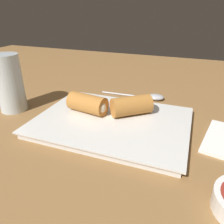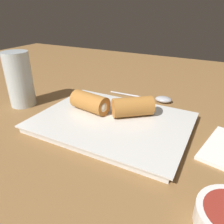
{
  "view_description": "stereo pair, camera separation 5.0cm",
  "coord_description": "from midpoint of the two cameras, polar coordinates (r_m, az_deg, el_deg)",
  "views": [
    {
      "loc": [
        -16.66,
        37.83,
        24.42
      ],
      "look_at": [
        -2.86,
        1.23,
        5.1
      ],
      "focal_mm": 35.0,
      "sensor_mm": 36.0,
      "label": 1
    },
    {
      "loc": [
        -21.22,
        35.76,
        24.42
      ],
      "look_at": [
        -2.86,
        1.23,
        5.1
      ],
      "focal_mm": 35.0,
      "sensor_mm": 36.0,
      "label": 2
    }
  ],
  "objects": [
    {
      "name": "table_surface",
      "position": [
        0.48,
        -5.73,
        -3.37
      ],
      "size": [
        180.0,
        140.0,
        2.0
      ],
      "color": "olive",
      "rests_on": "ground"
    },
    {
      "name": "drinking_glass",
      "position": [
        0.56,
        -27.66,
        6.59
      ],
      "size": [
        6.03,
        6.03,
        12.96
      ],
      "color": "silver",
      "rests_on": "table_surface"
    },
    {
      "name": "serving_plate",
      "position": [
        0.45,
        -3.21,
        -2.79
      ],
      "size": [
        30.4,
        22.55,
        1.5
      ],
      "color": "silver",
      "rests_on": "table_surface"
    },
    {
      "name": "spoon",
      "position": [
        0.58,
        7.83,
        3.93
      ],
      "size": [
        17.08,
        3.32,
        1.43
      ],
      "color": "#B2B2B7",
      "rests_on": "table_surface"
    },
    {
      "name": "roll_front_left",
      "position": [
        0.47,
        -9.22,
        1.94
      ],
      "size": [
        9.2,
        5.27,
        4.01
      ],
      "color": "#B77533",
      "rests_on": "serving_plate"
    },
    {
      "name": "roll_front_right",
      "position": [
        0.45,
        2.42,
        1.65
      ],
      "size": [
        8.95,
        8.32,
        4.01
      ],
      "color": "#B77533",
      "rests_on": "serving_plate"
    }
  ]
}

